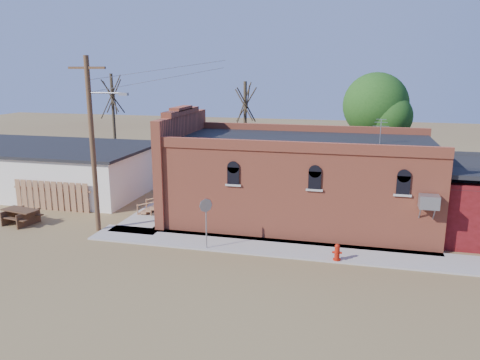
% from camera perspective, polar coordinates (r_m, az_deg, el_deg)
% --- Properties ---
extents(ground, '(120.00, 120.00, 0.00)m').
position_cam_1_polar(ground, '(22.03, 0.44, -8.87)').
color(ground, brown).
rests_on(ground, ground).
extents(sidewalk_south, '(19.00, 2.20, 0.08)m').
position_cam_1_polar(sidewalk_south, '(22.56, 4.72, -8.26)').
color(sidewalk_south, '#9E9991').
rests_on(sidewalk_south, ground).
extents(sidewalk_west, '(2.60, 10.00, 0.08)m').
position_cam_1_polar(sidewalk_west, '(29.29, -8.88, -3.25)').
color(sidewalk_west, '#9E9991').
rests_on(sidewalk_west, ground).
extents(brick_bar, '(16.40, 7.97, 6.30)m').
position_cam_1_polar(brick_bar, '(26.21, 6.74, 0.05)').
color(brick_bar, '#CB5C3E').
rests_on(brick_bar, ground).
extents(storage_building, '(20.40, 8.40, 3.17)m').
position_cam_1_polar(storage_building, '(37.19, -26.12, 1.55)').
color(storage_building, silver).
rests_on(storage_building, ground).
extents(wood_fence, '(5.20, 0.10, 1.80)m').
position_cam_1_polar(wood_fence, '(30.35, -21.98, -1.81)').
color(wood_fence, '#8F5A40').
rests_on(wood_fence, ground).
extents(utility_pole, '(3.12, 0.26, 9.00)m').
position_cam_1_polar(utility_pole, '(24.91, -17.47, 4.53)').
color(utility_pole, '#4A321D').
rests_on(utility_pole, ground).
extents(tree_bare_near, '(2.80, 2.80, 7.65)m').
position_cam_1_polar(tree_bare_near, '(33.81, 0.63, 9.35)').
color(tree_bare_near, '#413725').
rests_on(tree_bare_near, ground).
extents(tree_bare_far, '(2.80, 2.80, 8.16)m').
position_cam_1_polar(tree_bare_far, '(38.72, -15.32, 9.99)').
color(tree_bare_far, '#413725').
rests_on(tree_bare_far, ground).
extents(tree_leafy, '(4.40, 4.40, 8.15)m').
position_cam_1_polar(tree_leafy, '(33.44, 16.21, 8.73)').
color(tree_leafy, '#413725').
rests_on(tree_leafy, ground).
extents(fire_hydrant, '(0.43, 0.40, 0.76)m').
position_cam_1_polar(fire_hydrant, '(21.34, 11.75, -8.60)').
color(fire_hydrant, '#A11709').
rests_on(fire_hydrant, sidewalk_south).
extents(stop_sign, '(0.50, 0.52, 2.44)m').
position_cam_1_polar(stop_sign, '(21.83, -4.17, -3.68)').
color(stop_sign, gray).
rests_on(stop_sign, sidewalk_south).
extents(trash_barrel, '(0.63, 0.63, 0.75)m').
position_cam_1_polar(trash_barrel, '(26.79, -8.79, -3.90)').
color(trash_barrel, navy).
rests_on(trash_barrel, sidewalk_west).
extents(picnic_table, '(2.27, 1.87, 0.84)m').
position_cam_1_polar(picnic_table, '(28.48, -25.19, -3.81)').
color(picnic_table, '#472D1C').
rests_on(picnic_table, ground).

